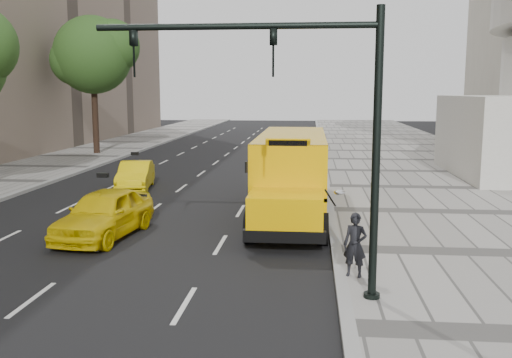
# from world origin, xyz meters

# --- Properties ---
(ground) EXTENTS (140.00, 140.00, 0.00)m
(ground) POSITION_xyz_m (0.00, 0.00, 0.00)
(ground) COLOR black
(ground) RESTS_ON ground
(sidewalk_museum) EXTENTS (12.00, 140.00, 0.15)m
(sidewalk_museum) POSITION_xyz_m (12.00, 0.00, 0.07)
(sidewalk_museum) COLOR gray
(sidewalk_museum) RESTS_ON ground
(curb_museum) EXTENTS (0.30, 140.00, 0.15)m
(curb_museum) POSITION_xyz_m (6.00, 0.00, 0.07)
(curb_museum) COLOR gray
(curb_museum) RESTS_ON ground
(tree_c) EXTENTS (6.26, 5.56, 10.02)m
(tree_c) POSITION_xyz_m (-10.39, 18.72, 7.27)
(tree_c) COLOR black
(tree_c) RESTS_ON ground
(school_bus) EXTENTS (2.96, 11.56, 3.19)m
(school_bus) POSITION_xyz_m (4.50, 0.16, 1.76)
(school_bus) COLOR #E8AA00
(school_bus) RESTS_ON ground
(taxi_near) EXTENTS (2.37, 4.77, 1.56)m
(taxi_near) POSITION_xyz_m (-1.34, -4.45, 0.78)
(taxi_near) COLOR #DEBE07
(taxi_near) RESTS_ON ground
(taxi_far) EXTENTS (2.07, 4.22, 1.33)m
(taxi_far) POSITION_xyz_m (-3.12, 4.51, 0.67)
(taxi_far) COLOR #DEBE07
(taxi_far) RESTS_ON ground
(pedestrian) EXTENTS (0.67, 0.54, 1.58)m
(pedestrian) POSITION_xyz_m (6.33, -8.10, 0.94)
(pedestrian) COLOR black
(pedestrian) RESTS_ON sidewalk_museum
(traffic_signal) EXTENTS (6.18, 0.36, 6.40)m
(traffic_signal) POSITION_xyz_m (5.19, -9.53, 4.09)
(traffic_signal) COLOR black
(traffic_signal) RESTS_ON ground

